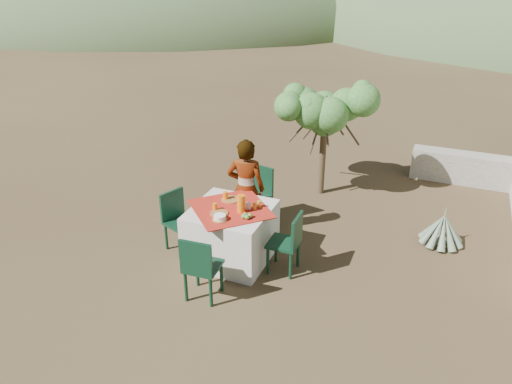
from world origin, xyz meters
TOP-DOWN VIEW (x-y plane):
  - ground at (0.00, 0.00)m, footprint 160.00×160.00m
  - table at (0.37, -0.43)m, footprint 1.30×1.30m
  - chair_far at (0.31, 0.64)m, footprint 0.50×0.50m
  - chair_near at (0.42, -1.40)m, footprint 0.42×0.42m
  - chair_left at (-0.43, -0.47)m, footprint 0.51×0.51m
  - chair_right at (1.19, -0.45)m, footprint 0.39×0.39m
  - person at (0.31, 0.21)m, footprint 0.61×0.46m
  - shrub_tree at (1.00, 2.05)m, footprint 1.49×1.46m
  - agave at (3.00, 1.03)m, footprint 0.63×0.63m
  - stone_wall at (3.60, 3.40)m, footprint 2.60×0.35m
  - hill_near_left at (-18.00, 30.00)m, footprint 40.00×40.00m
  - plate_far at (0.26, -0.22)m, footprint 0.25×0.25m
  - plate_near at (0.29, -0.62)m, footprint 0.24×0.24m
  - glass_far at (0.20, -0.22)m, footprint 0.07×0.07m
  - glass_near at (0.20, -0.55)m, footprint 0.06×0.06m
  - juice_pitcher at (0.54, -0.46)m, footprint 0.11×0.11m
  - bowl_plate at (0.37, -0.76)m, footprint 0.20×0.20m
  - white_bowl at (0.37, -0.76)m, footprint 0.15×0.15m
  - jar_left at (0.67, -0.34)m, footprint 0.05×0.05m
  - jar_right at (0.70, -0.25)m, footprint 0.06×0.06m
  - napkin_holder at (0.59, -0.36)m, footprint 0.08×0.06m
  - fruit_cluster at (0.67, -0.60)m, footprint 0.13×0.12m

SIDE VIEW (x-z plane):
  - ground at x=0.00m, z-range 0.00..0.00m
  - hill_near_left at x=-18.00m, z-range -8.00..8.00m
  - agave at x=3.00m, z-range -0.11..0.56m
  - stone_wall at x=3.60m, z-range 0.00..0.55m
  - table at x=0.37m, z-range 0.00..0.76m
  - chair_right at x=1.19m, z-range 0.05..0.88m
  - chair_left at x=-0.43m, z-range 0.05..0.89m
  - chair_near at x=0.42m, z-range 0.05..0.91m
  - chair_far at x=0.31m, z-range 0.05..0.95m
  - person at x=0.31m, z-range 0.00..1.50m
  - bowl_plate at x=0.37m, z-range 0.76..0.77m
  - plate_far at x=0.26m, z-range 0.76..0.78m
  - plate_near at x=0.29m, z-range 0.76..0.78m
  - fruit_cluster at x=0.67m, z-range 0.76..0.83m
  - white_bowl at x=0.37m, z-range 0.77..0.83m
  - jar_left at x=0.67m, z-range 0.76..0.84m
  - jar_right at x=0.70m, z-range 0.76..0.85m
  - napkin_holder at x=0.59m, z-range 0.76..0.85m
  - glass_near at x=0.20m, z-range 0.76..0.86m
  - glass_far at x=0.20m, z-range 0.76..0.87m
  - juice_pitcher at x=0.54m, z-range 0.76..1.00m
  - shrub_tree at x=1.00m, z-range 0.51..2.26m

